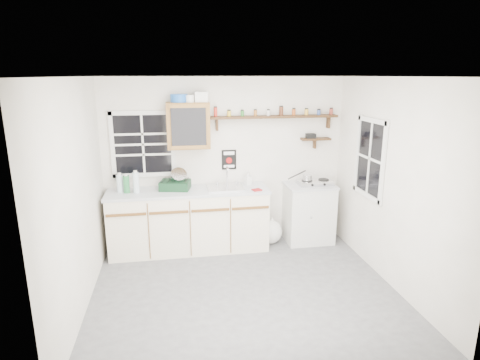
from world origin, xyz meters
name	(u,v)px	position (x,y,z in m)	size (l,w,h in m)	color
room	(245,191)	(0.00, 0.00, 1.25)	(3.64, 3.24, 2.54)	#4C4C4E
main_cabinet	(189,220)	(-0.58, 1.30, 0.46)	(2.31, 0.63, 0.92)	beige
right_cabinet	(309,213)	(1.25, 1.32, 0.46)	(0.73, 0.57, 0.91)	silver
sink	(225,187)	(-0.05, 1.30, 0.93)	(0.52, 0.44, 0.29)	silver
upper_cabinet	(188,125)	(-0.55, 1.44, 1.82)	(0.60, 0.32, 0.65)	brown
upper_cabinet_clutter	(188,98)	(-0.55, 1.44, 2.21)	(0.52, 0.24, 0.14)	#1B57B4
spice_shelf	(275,116)	(0.73, 1.51, 1.93)	(1.91, 0.18, 0.35)	black
secondary_shelf	(314,139)	(1.36, 1.52, 1.58)	(0.45, 0.16, 0.24)	black
warning_sign	(229,160)	(0.05, 1.59, 1.28)	(0.22, 0.02, 0.30)	black
window_back	(143,144)	(-1.20, 1.59, 1.55)	(0.93, 0.03, 0.98)	black
window_right	(370,158)	(1.79, 0.55, 1.45)	(0.03, 0.78, 1.08)	black
water_bottles	(128,183)	(-1.42, 1.30, 1.06)	(0.31, 0.16, 0.32)	silver
dish_rack	(176,183)	(-0.75, 1.36, 1.02)	(0.47, 0.39, 0.31)	#10311A
soap_bottle	(248,178)	(0.31, 1.44, 1.02)	(0.09, 0.09, 0.20)	white
rag	(257,190)	(0.38, 1.10, 0.93)	(0.12, 0.11, 0.02)	maroon
hotplate	(315,182)	(1.33, 1.31, 0.95)	(0.53, 0.29, 0.08)	silver
saucepan	(307,178)	(1.19, 1.31, 1.02)	(0.35, 0.16, 0.15)	silver
trash_bag	(271,231)	(0.65, 1.32, 0.19)	(0.39, 0.35, 0.44)	white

